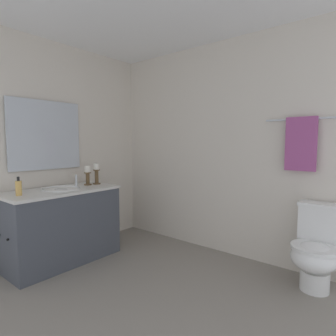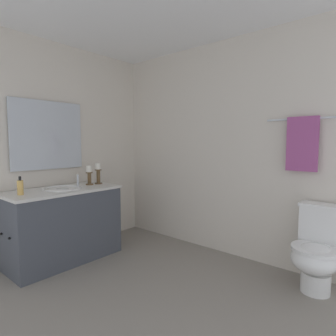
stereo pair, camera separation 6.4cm
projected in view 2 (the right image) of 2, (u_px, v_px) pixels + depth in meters
The scene contains 12 objects.
floor at pixel (143, 303), 2.28m from camera, with size 3.17×2.77×0.02m, color gray.
wall_back at pixel (228, 149), 3.22m from camera, with size 3.17×0.04×2.45m, color silver.
wall_left at pixel (45, 149), 3.20m from camera, with size 0.04×2.77×2.45m, color silver.
vanity_cabinet at pixel (64, 224), 3.08m from camera, with size 0.58×1.20×0.80m.
sink_basin at pixel (63, 192), 3.05m from camera, with size 0.40×0.40×0.24m.
mirror at pixel (48, 135), 3.17m from camera, with size 0.02×0.83×0.77m, color silver.
candle_holder_tall at pixel (98, 173), 3.40m from camera, with size 0.09×0.09×0.25m.
candle_holder_short at pixel (89, 175), 3.33m from camera, with size 0.09×0.09×0.23m.
soap_bottle at pixel (20, 187), 2.68m from camera, with size 0.06×0.06×0.18m.
toilet at pixel (317, 251), 2.41m from camera, with size 0.39×0.54×0.75m.
towel_bar at pixel (304, 119), 2.62m from camera, with size 0.02×0.02×0.69m, color silver.
towel_near_vanity at pixel (302, 144), 2.63m from camera, with size 0.28×0.03×0.51m, color #A54C8C.
Camera 2 is at (1.57, -1.52, 1.30)m, focal length 29.90 mm.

